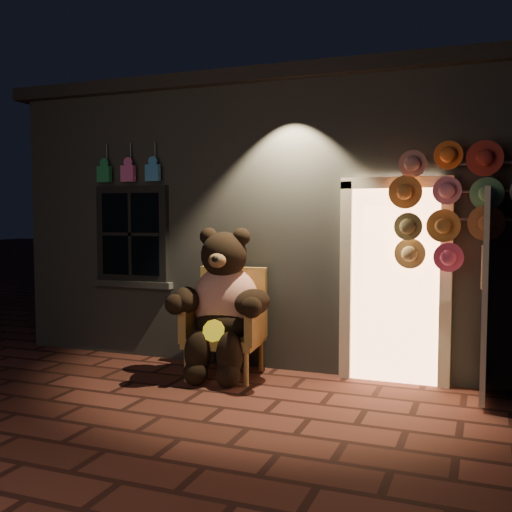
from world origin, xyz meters
The scene contains 5 objects.
ground centered at (0.00, 0.00, 0.00)m, with size 60.00×60.00×0.00m, color #5B2B22.
shop_building centered at (0.00, 3.99, 1.74)m, with size 7.30×5.95×3.51m.
wicker_armchair centered at (-0.44, 1.10, 0.59)m, with size 0.89×0.82×1.19m.
teddy_bear centered at (-0.43, 0.95, 0.82)m, with size 1.19×0.98×1.65m.
hat_rack centered at (2.02, 1.28, 1.92)m, with size 1.54×0.22×2.51m.
Camera 1 is at (2.26, -4.98, 1.80)m, focal length 42.00 mm.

